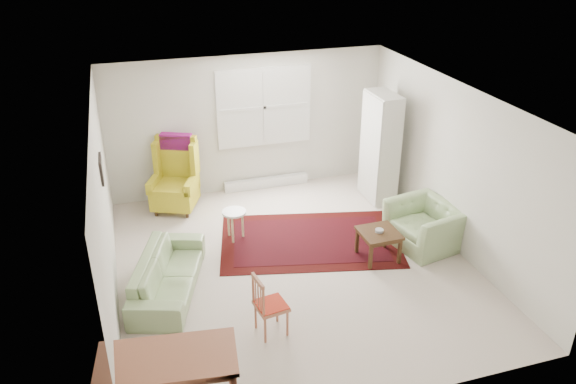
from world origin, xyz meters
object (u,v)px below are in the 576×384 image
object	(u,v)px
desk_chair	(271,304)
coffee_table	(378,245)
wingback_chair	(173,176)
cabinet	(380,148)
armchair	(426,222)
stool	(235,225)
sofa	(167,268)

from	to	relation	value
desk_chair	coffee_table	bearing A→B (deg)	-68.65
wingback_chair	cabinet	xyz separation A→B (m)	(3.54, -0.61, 0.33)
armchair	stool	size ratio (longest dim) A/B	2.07
desk_chair	sofa	bearing A→B (deg)	33.31
coffee_table	stool	distance (m)	2.25
cabinet	desk_chair	size ratio (longest dim) A/B	2.35
coffee_table	stool	bearing A→B (deg)	148.59
sofa	coffee_table	distance (m)	3.07
sofa	armchair	size ratio (longest dim) A/B	1.77
armchair	stool	distance (m)	2.96
wingback_chair	cabinet	size ratio (longest dim) A/B	0.66
armchair	stool	xyz separation A→B (m)	(-2.77, 1.02, -0.15)
sofa	stool	xyz separation A→B (m)	(1.15, 1.08, -0.12)
coffee_table	cabinet	distance (m)	2.16
sofa	wingback_chair	distance (m)	2.40
wingback_chair	coffee_table	world-z (taller)	wingback_chair
wingback_chair	sofa	bearing A→B (deg)	-75.89
armchair	cabinet	distance (m)	1.78
armchair	coffee_table	xyz separation A→B (m)	(-0.85, -0.15, -0.18)
sofa	wingback_chair	size ratio (longest dim) A/B	1.43
stool	cabinet	size ratio (longest dim) A/B	0.26
armchair	stool	world-z (taller)	armchair
stool	cabinet	world-z (taller)	cabinet
coffee_table	desk_chair	bearing A→B (deg)	-149.93
sofa	wingback_chair	xyz separation A→B (m)	(0.38, 2.36, 0.27)
armchair	coffee_table	world-z (taller)	armchair
sofa	desk_chair	size ratio (longest dim) A/B	2.21
sofa	cabinet	bearing A→B (deg)	-47.69
desk_chair	cabinet	bearing A→B (deg)	-52.13
desk_chair	wingback_chair	bearing A→B (deg)	2.78
sofa	wingback_chair	world-z (taller)	wingback_chair
sofa	armchair	xyz separation A→B (m)	(3.92, 0.05, 0.03)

